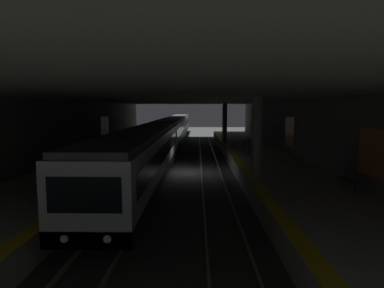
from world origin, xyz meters
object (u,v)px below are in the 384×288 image
Objects in this scene: bench_right_far at (102,142)px; suitcase_rolling at (75,163)px; pillar_near at (257,139)px; pillar_far at (225,122)px; bench_right_mid at (46,162)px; trash_bin at (42,169)px; person_waiting_near at (106,149)px; metro_train at (170,132)px; person_walking_mid at (248,146)px; bench_left_mid at (350,179)px.

bench_right_far is 1.97× the size of suitcase_rolling.
pillar_near is 1.00× the size of pillar_far.
bench_right_mid reaches higher than trash_bin.
bench_right_far is 11.40m from suitcase_rolling.
pillar_near is 2.68× the size of bench_right_far.
person_waiting_near is (-14.17, 10.01, -1.38)m from pillar_far.
metro_train is at bearing 75.85° from pillar_far.
pillar_far reaches higher than trash_bin.
person_waiting_near is at bearing 167.65° from metro_train.
bench_right_mid is at bearing 143.84° from pillar_far.
bench_right_far is at bearing 67.04° from person_walking_mid.
person_walking_mid is 15.52m from trash_bin.
pillar_far is 11.48m from person_walking_mid.
person_waiting_near is 2.99m from suitcase_rolling.
bench_right_mid is 15.21m from person_walking_mid.
pillar_far is 5.35× the size of trash_bin.
pillar_near is 2.77× the size of person_waiting_near.
person_waiting_near is (8.24, 14.20, 0.37)m from bench_left_mid.
bench_left_mid is 11.52m from person_walking_mid.
pillar_near is 0.08× the size of metro_train.
suitcase_rolling reaches higher than bench_right_mid.
bench_right_far is 2.00× the size of trash_bin.
suitcase_rolling is at bearing 113.78° from person_walking_mid.
metro_train is 15.02m from person_walking_mid.
pillar_far is 14.11m from bench_right_far.
pillar_near is at bearing 64.95° from bench_left_mid.
pillar_far is 23.17m from trash_bin.
bench_left_mid is 16.42m from person_waiting_near.
pillar_far is at bearing -36.16° from bench_right_mid.
metro_train is at bearing 24.04° from bench_left_mid.
bench_right_mid is (2.82, 12.88, -1.75)m from pillar_near.
metro_train is (1.65, 6.55, -1.30)m from pillar_far.
bench_right_far is 15.05m from person_walking_mid.
pillar_near is at bearing -163.50° from metro_train.
bench_right_far is (-5.48, 12.88, -1.75)m from pillar_far.
suitcase_rolling is (-2.61, 1.33, -0.61)m from person_waiting_near.
metro_train is 35.55× the size of bench_right_mid.
person_walking_mid is at bearing -65.61° from bench_right_mid.
bench_left_mid is 17.73m from bench_right_mid.
metro_train is at bearing -41.60° from bench_right_far.
suitcase_rolling is at bearing 145.94° from pillar_far.
bench_right_far is at bearing 138.40° from metro_train.
trash_bin is at bearing 80.38° from bench_left_mid.
bench_left_mid is at bearing -134.76° from bench_right_far.
metro_train is 35.55× the size of bench_right_far.
pillar_near is at bearing 180.00° from pillar_far.
pillar_far reaches higher than bench_right_mid.
person_walking_mid is (-13.00, -7.52, -0.13)m from metro_train.
suitcase_rolling is (-5.42, 12.31, -0.56)m from person_walking_mid.
trash_bin is at bearing 164.24° from suitcase_rolling.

